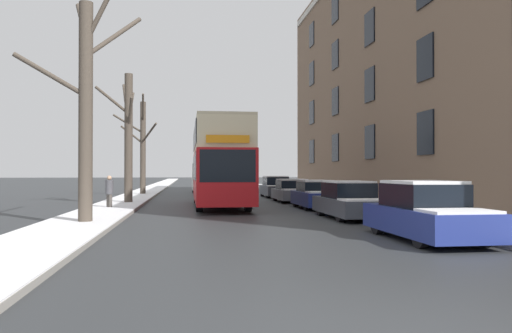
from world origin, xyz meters
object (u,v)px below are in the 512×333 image
(bare_tree_left_0, at_px, (87,101))
(bare_tree_left_1, at_px, (128,134))
(parked_car_1, at_px, (349,201))
(parked_car_0, at_px, (425,213))
(parked_car_3, at_px, (292,191))
(bare_tree_left_2, at_px, (142,145))
(parked_car_2, at_px, (316,195))
(oncoming_van, at_px, (204,177))
(double_decker_bus, at_px, (219,160))
(parked_car_4, at_px, (276,188))
(pedestrian_left_sidewalk, at_px, (109,191))

(bare_tree_left_0, relative_size, bare_tree_left_1, 1.28)
(bare_tree_left_0, bearing_deg, bare_tree_left_1, 89.49)
(parked_car_1, bearing_deg, parked_car_0, -90.00)
(bare_tree_left_0, distance_m, parked_car_3, 15.65)
(bare_tree_left_0, relative_size, parked_car_3, 2.29)
(bare_tree_left_2, bearing_deg, parked_car_2, -56.67)
(parked_car_0, distance_m, parked_car_1, 6.15)
(parked_car_3, bearing_deg, oncoming_van, 107.49)
(double_decker_bus, distance_m, parked_car_4, 10.10)
(parked_car_2, bearing_deg, bare_tree_left_0, -145.22)
(double_decker_bus, relative_size, parked_car_2, 2.88)
(double_decker_bus, height_order, parked_car_2, double_decker_bus)
(bare_tree_left_2, height_order, double_decker_bus, bare_tree_left_2)
(double_decker_bus, xyz_separation_m, parked_car_3, (4.53, 3.24, -1.77))
(bare_tree_left_1, distance_m, parked_car_1, 13.40)
(bare_tree_left_1, distance_m, double_decker_bus, 5.32)
(double_decker_bus, relative_size, parked_car_3, 2.85)
(parked_car_0, xyz_separation_m, parked_car_3, (0.00, 16.67, -0.07))
(bare_tree_left_2, relative_size, double_decker_bus, 0.66)
(bare_tree_left_1, xyz_separation_m, parked_car_2, (9.33, -4.01, -3.16))
(parked_car_0, height_order, parked_car_3, parked_car_0)
(parked_car_1, xyz_separation_m, parked_car_4, (-0.00, 16.14, 0.02))
(pedestrian_left_sidewalk, bearing_deg, oncoming_van, 124.01)
(oncoming_van, bearing_deg, pedestrian_left_sidewalk, -103.84)
(parked_car_1, distance_m, pedestrian_left_sidewalk, 11.01)
(parked_car_2, relative_size, oncoming_van, 0.81)
(bare_tree_left_0, height_order, parked_car_1, bare_tree_left_0)
(parked_car_4, distance_m, pedestrian_left_sidewalk, 14.64)
(bare_tree_left_2, xyz_separation_m, parked_car_2, (9.51, -14.46, -3.12))
(parked_car_1, bearing_deg, bare_tree_left_1, 135.77)
(bare_tree_left_2, distance_m, parked_car_3, 13.48)
(parked_car_3, bearing_deg, parked_car_4, 90.00)
(bare_tree_left_0, bearing_deg, parked_car_1, 8.87)
(bare_tree_left_0, bearing_deg, parked_car_4, 61.84)
(bare_tree_left_0, relative_size, parked_car_0, 2.05)
(parked_car_0, height_order, parked_car_2, parked_car_0)
(parked_car_2, bearing_deg, parked_car_0, -90.00)
(bare_tree_left_1, relative_size, parked_car_0, 1.60)
(parked_car_1, relative_size, oncoming_van, 0.92)
(bare_tree_left_2, distance_m, parked_car_2, 17.59)
(pedestrian_left_sidewalk, bearing_deg, parked_car_1, 19.74)
(parked_car_2, height_order, parked_car_3, parked_car_2)
(bare_tree_left_1, relative_size, bare_tree_left_2, 0.95)
(parked_car_0, relative_size, parked_car_1, 0.99)
(bare_tree_left_2, relative_size, parked_car_4, 1.75)
(bare_tree_left_1, bearing_deg, oncoming_van, 74.25)
(parked_car_0, bearing_deg, oncoming_van, 98.47)
(parked_car_2, xyz_separation_m, parked_car_3, (-0.00, 5.44, -0.01))
(bare_tree_left_2, relative_size, pedestrian_left_sidewalk, 4.62)
(double_decker_bus, distance_m, parked_car_3, 5.85)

